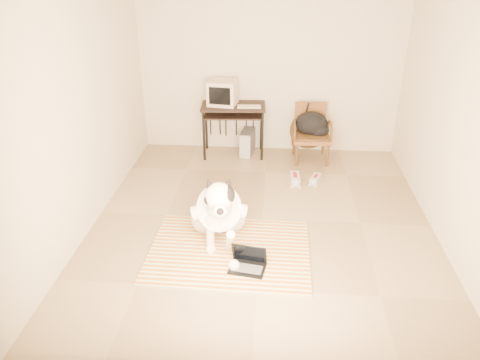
# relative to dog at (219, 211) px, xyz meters

# --- Properties ---
(floor) EXTENTS (4.50, 4.50, 0.00)m
(floor) POSITION_rel_dog_xyz_m (0.46, 0.49, -0.37)
(floor) COLOR #947C5A
(floor) RESTS_ON ground
(wall_back) EXTENTS (4.50, 0.00, 4.50)m
(wall_back) POSITION_rel_dog_xyz_m (0.46, 2.74, 0.98)
(wall_back) COLOR beige
(wall_back) RESTS_ON floor
(wall_front) EXTENTS (4.50, 0.00, 4.50)m
(wall_front) POSITION_rel_dog_xyz_m (0.46, -1.76, 0.98)
(wall_front) COLOR beige
(wall_front) RESTS_ON floor
(wall_left) EXTENTS (0.00, 4.50, 4.50)m
(wall_left) POSITION_rel_dog_xyz_m (-1.54, 0.49, 0.98)
(wall_left) COLOR beige
(wall_left) RESTS_ON floor
(wall_right) EXTENTS (0.00, 4.50, 4.50)m
(wall_right) POSITION_rel_dog_xyz_m (2.46, 0.49, 0.98)
(wall_right) COLOR beige
(wall_right) RESTS_ON floor
(rug) EXTENTS (1.74, 1.34, 0.02)m
(rug) POSITION_rel_dog_xyz_m (0.13, -0.23, -0.36)
(rug) COLOR #CC630C
(rug) RESTS_ON floor
(dog) EXTENTS (0.63, 1.26, 0.94)m
(dog) POSITION_rel_dog_xyz_m (0.00, 0.00, 0.00)
(dog) COLOR white
(dog) RESTS_ON rug
(laptop) EXTENTS (0.40, 0.31, 0.25)m
(laptop) POSITION_rel_dog_xyz_m (0.36, -0.51, -0.29)
(laptop) COLOR black
(laptop) RESTS_ON rug
(computer_desk) EXTENTS (1.00, 0.60, 0.81)m
(computer_desk) POSITION_rel_dog_xyz_m (-0.07, 2.43, 0.32)
(computer_desk) COLOR black
(computer_desk) RESTS_ON floor
(crt_monitor) EXTENTS (0.46, 0.44, 0.37)m
(crt_monitor) POSITION_rel_dog_xyz_m (-0.23, 2.47, 0.62)
(crt_monitor) COLOR beige
(crt_monitor) RESTS_ON computer_desk
(desk_keyboard) EXTENTS (0.36, 0.15, 0.02)m
(desk_keyboard) POSITION_rel_dog_xyz_m (0.18, 2.35, 0.45)
(desk_keyboard) COLOR beige
(desk_keyboard) RESTS_ON computer_desk
(pc_tower) EXTENTS (0.23, 0.44, 0.39)m
(pc_tower) POSITION_rel_dog_xyz_m (0.15, 2.45, -0.18)
(pc_tower) COLOR #4B4B4E
(pc_tower) RESTS_ON floor
(rattan_chair) EXTENTS (0.59, 0.57, 0.84)m
(rattan_chair) POSITION_rel_dog_xyz_m (1.13, 2.36, 0.05)
(rattan_chair) COLOR brown
(rattan_chair) RESTS_ON floor
(backpack) EXTENTS (0.51, 0.40, 0.36)m
(backpack) POSITION_rel_dog_xyz_m (1.15, 2.37, 0.18)
(backpack) COLOR black
(backpack) RESTS_ON rattan_chair
(sneaker_left) EXTENTS (0.15, 0.34, 0.12)m
(sneaker_left) POSITION_rel_dog_xyz_m (0.88, 1.50, -0.32)
(sneaker_left) COLOR silver
(sneaker_left) RESTS_ON floor
(sneaker_right) EXTENTS (0.19, 0.29, 0.10)m
(sneaker_right) POSITION_rel_dog_xyz_m (1.17, 1.54, -0.33)
(sneaker_right) COLOR silver
(sneaker_right) RESTS_ON floor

